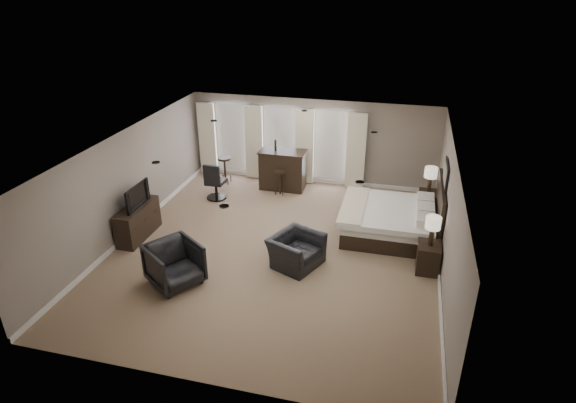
% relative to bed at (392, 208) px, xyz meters
% --- Properties ---
extents(room, '(7.60, 8.60, 2.64)m').
position_rel_bed_xyz_m(room, '(-2.58, -1.41, 0.57)').
color(room, '#7D674F').
rests_on(room, ground).
extents(window_bay, '(5.25, 0.20, 2.30)m').
position_rel_bed_xyz_m(window_bay, '(-3.58, 2.70, 0.47)').
color(window_bay, silver).
rests_on(window_bay, room).
extents(bed, '(2.30, 2.20, 1.46)m').
position_rel_bed_xyz_m(bed, '(0.00, 0.00, 0.00)').
color(bed, silver).
rests_on(bed, ground).
extents(nightstand_near, '(0.49, 0.60, 0.65)m').
position_rel_bed_xyz_m(nightstand_near, '(0.89, -1.45, -0.41)').
color(nightstand_near, black).
rests_on(nightstand_near, ground).
extents(nightstand_far, '(0.47, 0.57, 0.62)m').
position_rel_bed_xyz_m(nightstand_far, '(0.89, 1.45, -0.42)').
color(nightstand_far, black).
rests_on(nightstand_far, ground).
extents(lamp_near, '(0.33, 0.33, 0.67)m').
position_rel_bed_xyz_m(lamp_near, '(0.89, -1.45, 0.26)').
color(lamp_near, beige).
rests_on(lamp_near, nightstand_near).
extents(lamp_far, '(0.34, 0.34, 0.70)m').
position_rel_bed_xyz_m(lamp_far, '(0.89, 1.45, 0.24)').
color(lamp_far, beige).
rests_on(lamp_far, nightstand_far).
extents(wall_art, '(0.04, 0.96, 0.56)m').
position_rel_bed_xyz_m(wall_art, '(1.12, 0.00, 1.02)').
color(wall_art, slate).
rests_on(wall_art, room).
extents(dresser, '(0.46, 1.43, 0.83)m').
position_rel_bed_xyz_m(dresser, '(-6.03, -1.64, -0.32)').
color(dresser, black).
rests_on(dresser, ground).
extents(tv, '(0.57, 1.00, 0.13)m').
position_rel_bed_xyz_m(tv, '(-6.03, -1.64, 0.17)').
color(tv, black).
rests_on(tv, dresser).
extents(armchair_near, '(1.09, 1.29, 0.96)m').
position_rel_bed_xyz_m(armchair_near, '(-1.97, -1.90, -0.25)').
color(armchair_near, black).
rests_on(armchair_near, ground).
extents(armchair_far, '(1.32, 1.34, 1.02)m').
position_rel_bed_xyz_m(armchair_far, '(-4.26, -3.23, -0.22)').
color(armchair_far, black).
rests_on(armchair_far, ground).
extents(bar_counter, '(1.38, 0.72, 1.20)m').
position_rel_bed_xyz_m(bar_counter, '(-3.32, 2.10, -0.13)').
color(bar_counter, black).
rests_on(bar_counter, ground).
extents(bar_stool_left, '(0.49, 0.49, 0.84)m').
position_rel_bed_xyz_m(bar_stool_left, '(-5.16, 2.05, -0.31)').
color(bar_stool_left, black).
rests_on(bar_stool_left, ground).
extents(bar_stool_right, '(0.41, 0.41, 0.72)m').
position_rel_bed_xyz_m(bar_stool_right, '(-3.30, 1.68, -0.37)').
color(bar_stool_right, black).
rests_on(bar_stool_right, ground).
extents(desk_chair, '(0.57, 0.57, 1.11)m').
position_rel_bed_xyz_m(desk_chair, '(-5.01, 0.92, -0.18)').
color(desk_chair, black).
rests_on(desk_chair, ground).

